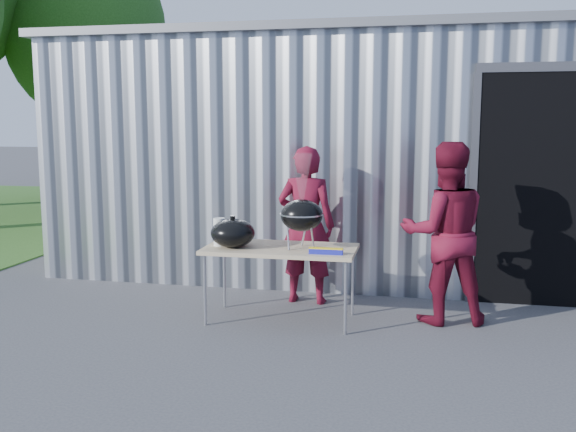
% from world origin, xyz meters
% --- Properties ---
extents(ground, '(80.00, 80.00, 0.00)m').
position_xyz_m(ground, '(0.00, 0.00, 0.00)').
color(ground, '#404042').
extents(building, '(8.20, 6.20, 3.10)m').
position_xyz_m(building, '(0.92, 4.59, 1.54)').
color(building, silver).
rests_on(building, ground).
extents(tree_far, '(3.82, 3.82, 6.33)m').
position_xyz_m(tree_far, '(-6.50, 9.00, 4.12)').
color(tree_far, '#442D19').
rests_on(tree_far, ground).
extents(folding_table, '(1.50, 0.75, 0.75)m').
position_xyz_m(folding_table, '(0.15, 0.59, 0.71)').
color(folding_table, tan).
rests_on(folding_table, ground).
extents(kettle_grill, '(0.42, 0.42, 0.93)m').
position_xyz_m(kettle_grill, '(0.37, 0.55, 1.17)').
color(kettle_grill, black).
rests_on(kettle_grill, folding_table).
extents(grill_lid, '(0.44, 0.44, 0.32)m').
position_xyz_m(grill_lid, '(-0.31, 0.49, 0.89)').
color(grill_lid, black).
rests_on(grill_lid, folding_table).
extents(paper_towels, '(0.12, 0.12, 0.28)m').
position_xyz_m(paper_towels, '(-0.46, 0.54, 0.89)').
color(paper_towels, white).
rests_on(paper_towels, folding_table).
extents(white_tub, '(0.20, 0.15, 0.10)m').
position_xyz_m(white_tub, '(-0.40, 0.75, 0.80)').
color(white_tub, white).
rests_on(white_tub, folding_table).
extents(foil_box, '(0.32, 0.06, 0.06)m').
position_xyz_m(foil_box, '(0.65, 0.34, 0.78)').
color(foil_box, '#191DA7').
rests_on(foil_box, folding_table).
extents(person_cook, '(0.64, 0.43, 1.73)m').
position_xyz_m(person_cook, '(0.28, 1.30, 0.87)').
color(person_cook, maroon).
rests_on(person_cook, ground).
extents(person_bystander, '(1.00, 0.85, 1.80)m').
position_xyz_m(person_bystander, '(1.75, 0.89, 0.90)').
color(person_bystander, maroon).
rests_on(person_bystander, ground).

